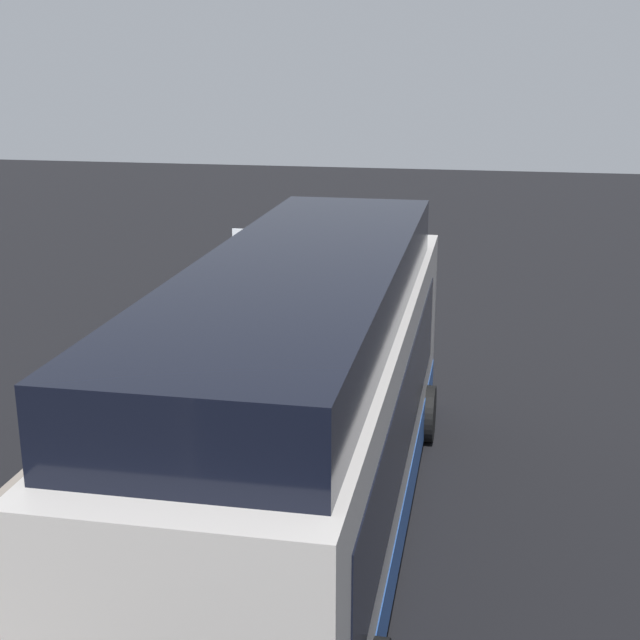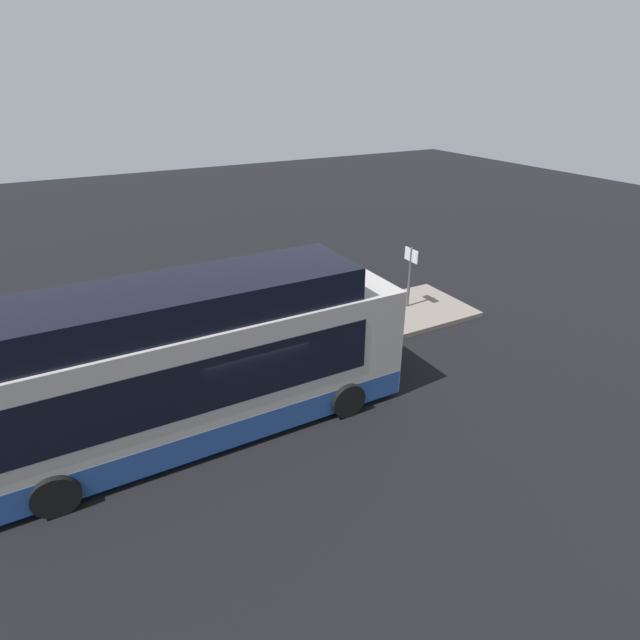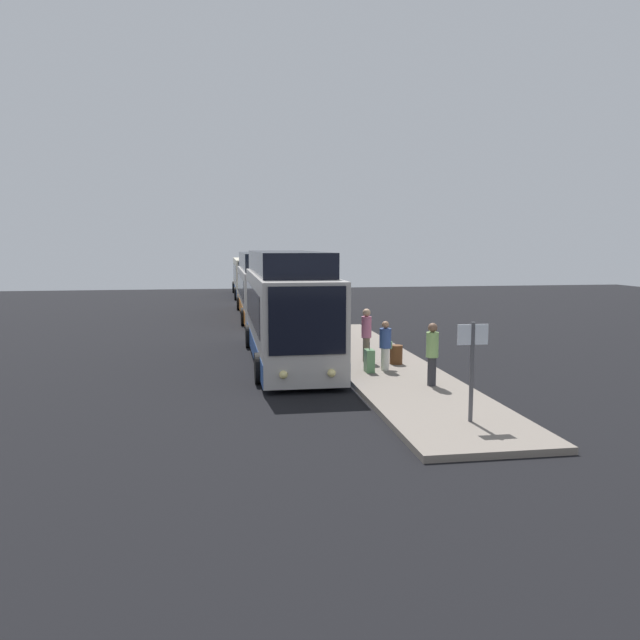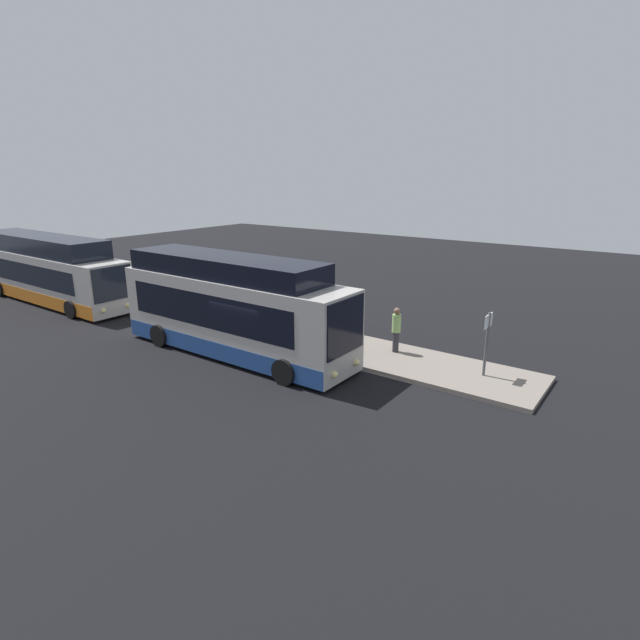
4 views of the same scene
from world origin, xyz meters
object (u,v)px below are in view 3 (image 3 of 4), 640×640
Objects in this scene: passenger_boarding at (432,351)px; suitcase at (369,361)px; bus_lead at (287,312)px; sign_post at (472,358)px; passenger_waiting at (385,344)px; passenger_with_bags at (366,332)px; bus_third at (249,277)px; bus_second at (261,288)px; trash_bin at (396,355)px.

suitcase is (-2.18, -1.34, -0.65)m from passenger_boarding.
bus_lead reaches higher than suitcase.
passenger_waiting is at bearing -176.30° from sign_post.
passenger_waiting is 0.86× the size of passenger_with_bags.
passenger_waiting is (33.01, 2.90, -0.51)m from bus_third.
passenger_waiting is 6.19m from sign_post.
bus_lead is at bearing -160.27° from sign_post.
bus_third is at bearing -29.13° from passenger_boarding.
sign_post is at bearing 7.84° from bus_second.
sign_post is at bearing 9.54° from suitcase.
passenger_with_bags is 0.80× the size of sign_post.
bus_third reaches higher than passenger_waiting.
bus_third is 33.14m from passenger_waiting.
sign_post is (6.14, 0.40, 0.63)m from passenger_waiting.
sign_post is (3.72, -0.35, 0.47)m from passenger_boarding.
passenger_boarding is at bearing 31.65° from suitcase.
suitcase is (0.25, -0.59, -0.50)m from passenger_waiting.
bus_second is 18.06m from passenger_waiting.
bus_lead is at bearing 0.00° from bus_third.
passenger_with_bags reaches higher than passenger_boarding.
bus_lead is 9.77m from sign_post.
bus_third is 6.32× the size of passenger_boarding.
passenger_boarding is (5.47, 3.65, -0.64)m from bus_lead.
bus_second reaches higher than bus_third.
bus_lead is 6.68× the size of passenger_waiting.
bus_third is 7.21× the size of passenger_waiting.
bus_second is at bearing 180.00° from bus_lead.
bus_lead is 4.28m from passenger_waiting.
bus_second is at bearing -26.84° from passenger_with_bags.
suitcase is at bearing 7.28° from bus_second.
passenger_boarding is (35.44, 3.65, -0.36)m from bus_third.
trash_bin is at bearing 11.87° from bus_second.
trash_bin is at bearing 6.31° from bus_third.
bus_third is (-15.20, -0.00, -0.14)m from bus_second.
passenger_waiting is (17.81, 2.90, -0.65)m from bus_second.
sign_post is at bearing -55.39° from passenger_waiting.
passenger_boarding is 2.54m from passenger_waiting.
passenger_with_bags is at bearing 4.79° from bus_third.
bus_lead reaches higher than sign_post.
suitcase is (33.26, 2.31, -1.01)m from bus_third.
bus_third is at bearing -173.69° from trash_bin.
passenger_waiting is at bearing 5.02° from bus_third.
passenger_boarding is (20.24, 3.65, -0.49)m from bus_second.
suitcase is at bearing -170.46° from sign_post.
passenger_boarding is at bearing 10.22° from bus_second.
sign_post reaches higher than passenger_waiting.
bus_second is 24.18m from sign_post.
trash_bin is at bearing 86.91° from passenger_waiting.
bus_lead is 4.64× the size of sign_post.
passenger_with_bags is at bearing 60.59° from bus_lead.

